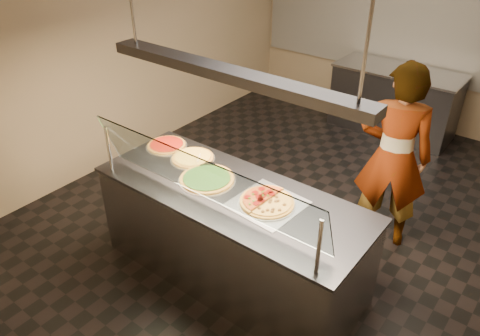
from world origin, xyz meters
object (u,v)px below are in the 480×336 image
Objects in this scene: prep_table at (394,100)px; pizza_cheese at (193,157)px; pizza_spatula at (203,161)px; perforated_tray at (267,203)px; heat_lamp_housing at (230,74)px; sneeze_guard at (202,179)px; worker at (394,158)px; pizza_tomato at (167,145)px; pizza_spinach at (207,178)px; serving_counter at (232,235)px; half_pizza_pepperoni at (257,196)px; half_pizza_sausage at (278,206)px.

pizza_cheese is at bearing -99.18° from prep_table.
prep_table is at bearing 82.88° from pizza_spatula.
heat_lamp_housing is at bearing -173.95° from perforated_tray.
prep_table is 4.05m from heat_lamp_housing.
sneeze_guard is at bearing -89.40° from prep_table.
worker is (1.34, 1.17, -0.02)m from pizza_spatula.
sneeze_guard is at bearing -29.94° from pizza_tomato.
heat_lamp_housing reaches higher than pizza_spinach.
sneeze_guard is 4.18m from prep_table.
pizza_spinach is at bearing -16.85° from pizza_tomato.
serving_counter is 5.88× the size of pizza_cheese.
sneeze_guard is 0.87m from pizza_cheese.
half_pizza_pepperoni is (-0.10, 0.00, 0.03)m from perforated_tray.
pizza_spinach reaches higher than pizza_cheese.
pizza_cheese is (-0.62, 0.54, -0.28)m from sneeze_guard.
sneeze_guard is at bearing -131.94° from perforated_tray.
prep_table is at bearing 90.60° from sneeze_guard.
pizza_spatula is at bearing 169.45° from perforated_tray.
perforated_tray is at bearing -0.24° from half_pizza_pepperoni.
half_pizza_sausage is 1.08× the size of pizza_cheese.
serving_counter is 0.55m from pizza_spinach.
prep_table is at bearing 90.66° from serving_counter.
worker is at bearing 58.01° from serving_counter.
half_pizza_pepperoni is (0.24, 0.38, -0.26)m from sneeze_guard.
heat_lamp_housing is (0.27, -0.01, 1.00)m from pizza_spinach.
perforated_tray is 1.25× the size of half_pizza_sausage.
heat_lamp_housing reaches higher than perforated_tray.
serving_counter is at bearing 90.00° from sneeze_guard.
half_pizza_pepperoni is 1.01m from heat_lamp_housing.
serving_counter is at bearing -171.27° from half_pizza_pepperoni.
pizza_cheese is 1.05× the size of pizza_tomato.
prep_table is 0.92× the size of worker.
pizza_spatula is at bearing 21.88° from worker.
pizza_cheese is at bearing 162.01° from heat_lamp_housing.
serving_counter is 1.67m from worker.
pizza_cheese is (-0.86, 0.16, -0.02)m from half_pizza_pepperoni.
half_pizza_pepperoni is (0.24, 0.04, 0.50)m from serving_counter.
pizza_spatula is at bearing 132.53° from sneeze_guard.
half_pizza_pepperoni reaches higher than pizza_spinach.
half_pizza_sausage is at bearing 40.33° from sneeze_guard.
perforated_tray reaches higher than prep_table.
pizza_tomato is at bearing 171.88° from perforated_tray.
half_pizza_sausage is at bearing -9.56° from pizza_spatula.
half_pizza_sausage is 1.13× the size of pizza_tomato.
half_pizza_sausage is (0.44, 0.03, 0.49)m from serving_counter.
prep_table is at bearing 86.54° from pizza_spinach.
prep_table is at bearing 97.44° from half_pizza_sausage.
worker is at bearing 38.28° from pizza_cheese.
heat_lamp_housing is (0.49, -0.19, 0.99)m from pizza_spatula.
half_pizza_sausage is 1.09m from heat_lamp_housing.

